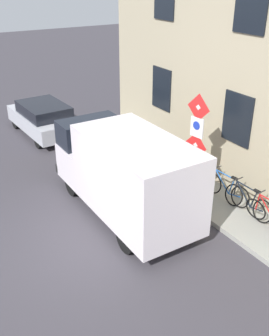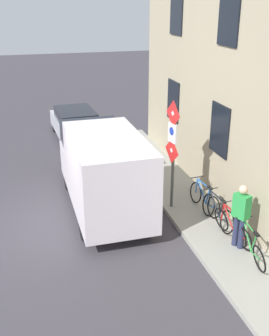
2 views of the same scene
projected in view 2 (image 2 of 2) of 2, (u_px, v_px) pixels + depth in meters
The scene contains 11 objects.
ground_plane at pixel (61, 227), 11.82m from camera, with size 80.00×80.00×0.00m, color #3D3A40.
sidewalk_slab at pixel (190, 207), 12.78m from camera, with size 1.66×15.88×0.14m, color #97968D.
building_facade at pixel (236, 81), 11.62m from camera, with size 0.75×13.88×7.78m.
sign_post_stacked at pixel (172, 143), 11.87m from camera, with size 0.18×0.56×3.18m.
delivery_van at pixel (103, 168), 12.36m from camera, with size 2.02×5.34×2.50m.
parked_hatchback at pixel (75, 123), 18.96m from camera, with size 1.94×4.08×1.38m.
bicycle_green at pixel (250, 245), 10.02m from camera, with size 0.46×1.72×0.89m.
bicycle_red at pixel (232, 227), 10.79m from camera, with size 0.46×1.72×0.89m.
bicycle_black at pixel (217, 212), 11.57m from camera, with size 0.46×1.72×0.89m.
bicycle_blue at pixel (204, 198), 12.34m from camera, with size 0.46×1.71×0.89m.
pedestrian at pixel (241, 214), 10.28m from camera, with size 0.39×0.47×1.72m.
Camera 2 is at (-0.77, -10.46, 6.06)m, focal length 44.15 mm.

